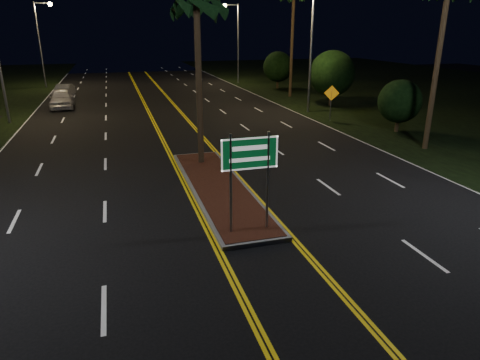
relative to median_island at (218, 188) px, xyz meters
name	(u,v)px	position (x,y,z in m)	size (l,w,h in m)	color
ground	(281,279)	(0.00, -7.00, -0.08)	(120.00, 120.00, 0.00)	black
grass_right	(472,96)	(30.00, 18.00, -0.08)	(40.00, 110.00, 0.01)	black
median_island	(218,188)	(0.00, 0.00, 0.00)	(2.25, 10.25, 0.17)	gray
highway_sign	(250,163)	(0.00, -4.20, 2.32)	(1.80, 0.08, 3.20)	gray
streetlight_left_mid	(1,38)	(-10.61, 17.00, 5.57)	(1.91, 0.44, 9.00)	gray
streetlight_left_far	(42,35)	(-10.61, 37.00, 5.57)	(1.91, 0.44, 9.00)	gray
streetlight_right_mid	(307,37)	(10.61, 15.00, 5.57)	(1.91, 0.44, 9.00)	gray
streetlight_right_far	(235,34)	(10.61, 35.00, 5.57)	(1.91, 0.44, 9.00)	gray
palm_median	(196,4)	(0.00, 3.50, 7.19)	(2.40, 2.40, 8.30)	#382819
shrub_near	(400,101)	(13.50, 7.00, 1.86)	(2.70, 2.70, 3.30)	#382819
shrub_mid	(332,73)	(14.00, 17.00, 2.64)	(3.78, 3.78, 4.62)	#382819
shrub_far	(278,67)	(13.80, 29.00, 2.25)	(3.24, 3.24, 3.96)	#382819
car_near	(61,97)	(-7.98, 22.50, 0.81)	(2.31, 5.39, 1.80)	silver
car_far	(64,90)	(-8.33, 28.47, 0.63)	(1.84, 4.30, 1.43)	silver
warning_sign	(331,98)	(10.95, 11.19, 1.56)	(0.98, 0.47, 2.53)	gray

